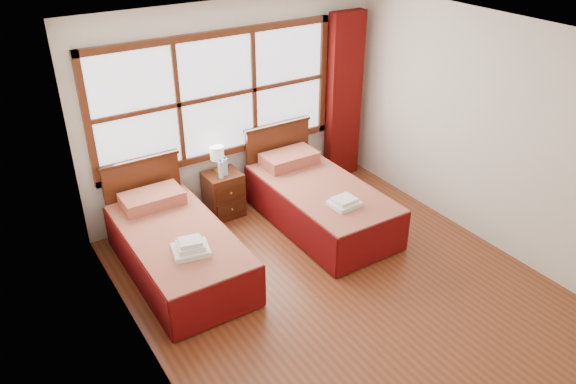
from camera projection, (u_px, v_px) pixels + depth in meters
floor at (340, 287)px, 5.92m from camera, size 4.50×4.50×0.00m
ceiling at (354, 40)px, 4.66m from camera, size 4.50×4.50×0.00m
wall_back at (235, 107)px, 6.95m from camera, size 4.00×0.00×4.00m
wall_left at (141, 243)px, 4.35m from camera, size 0.00×4.50×4.50m
wall_right at (489, 134)px, 6.23m from camera, size 0.00×4.50×4.50m
window at (217, 97)px, 6.71m from camera, size 3.16×0.06×1.56m
curtain at (344, 97)px, 7.66m from camera, size 0.50×0.16×2.30m
bed_left at (177, 248)px, 6.04m from camera, size 1.01×2.03×0.98m
bed_right at (318, 201)px, 6.91m from camera, size 1.04×2.06×1.01m
nightstand at (224, 194)px, 7.09m from camera, size 0.44×0.43×0.58m
towels_left at (191, 247)px, 5.55m from camera, size 0.41×0.38×0.15m
towels_right at (344, 202)px, 6.33m from camera, size 0.34×0.30×0.10m
lamp at (217, 154)px, 6.90m from camera, size 0.17×0.17×0.33m
bottle_near at (221, 169)px, 6.80m from camera, size 0.06×0.06×0.24m
bottle_far at (225, 166)px, 6.87m from camera, size 0.07×0.07×0.25m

